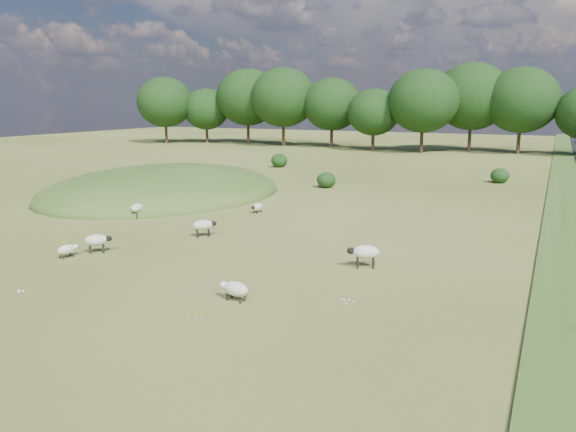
# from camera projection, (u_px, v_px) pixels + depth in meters

# --- Properties ---
(ground) EXTENTS (160.00, 160.00, 0.00)m
(ground) POSITION_uv_depth(u_px,v_px,m) (354.00, 189.00, 43.52)
(ground) COLOR #445A1C
(ground) RESTS_ON ground
(mound) EXTENTS (16.00, 20.00, 4.00)m
(mound) POSITION_uv_depth(u_px,v_px,m) (164.00, 193.00, 41.53)
(mound) COLOR #33561E
(mound) RESTS_ON ground
(treeline) EXTENTS (96.28, 14.66, 11.70)m
(treeline) POSITION_uv_depth(u_px,v_px,m) (435.00, 102.00, 73.95)
(treeline) COLOR black
(treeline) RESTS_ON ground
(shrubs) EXTENTS (23.15, 12.41, 1.39)m
(shrubs) POSITION_uv_depth(u_px,v_px,m) (351.00, 170.00, 50.35)
(shrubs) COLOR black
(shrubs) RESTS_ON ground
(sheep_0) EXTENTS (1.38, 0.96, 0.96)m
(sheep_0) POSITION_uv_depth(u_px,v_px,m) (365.00, 252.00, 22.83)
(sheep_0) COLOR beige
(sheep_0) RESTS_ON ground
(sheep_1) EXTENTS (1.22, 0.65, 0.69)m
(sheep_1) POSITION_uv_depth(u_px,v_px,m) (235.00, 289.00, 19.11)
(sheep_1) COLOR beige
(sheep_1) RESTS_ON ground
(sheep_2) EXTENTS (0.56, 1.04, 0.58)m
(sheep_2) POSITION_uv_depth(u_px,v_px,m) (67.00, 249.00, 24.40)
(sheep_2) COLOR beige
(sheep_2) RESTS_ON ground
(sheep_3) EXTENTS (0.67, 1.24, 0.87)m
(sheep_3) POSITION_uv_depth(u_px,v_px,m) (137.00, 208.00, 32.60)
(sheep_3) COLOR beige
(sheep_3) RESTS_ON ground
(sheep_4) EXTENTS (0.54, 1.04, 0.59)m
(sheep_4) POSITION_uv_depth(u_px,v_px,m) (257.00, 207.00, 34.14)
(sheep_4) COLOR beige
(sheep_4) RESTS_ON ground
(sheep_5) EXTENTS (1.14, 1.05, 0.86)m
(sheep_5) POSITION_uv_depth(u_px,v_px,m) (97.00, 240.00, 25.09)
(sheep_5) COLOR beige
(sheep_5) RESTS_ON ground
(sheep_6) EXTENTS (1.12, 1.10, 0.87)m
(sheep_6) POSITION_uv_depth(u_px,v_px,m) (204.00, 225.00, 28.09)
(sheep_6) COLOR beige
(sheep_6) RESTS_ON ground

